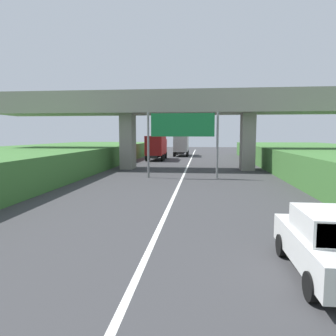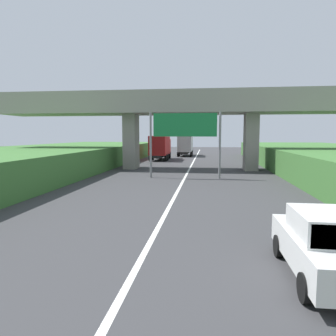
% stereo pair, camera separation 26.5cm
% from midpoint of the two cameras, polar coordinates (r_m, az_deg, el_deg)
% --- Properties ---
extents(lane_centre_stripe, '(0.20, 103.01, 0.01)m').
position_cam_midpoint_polar(lane_centre_stripe, '(24.79, 2.17, -2.19)').
color(lane_centre_stripe, white).
rests_on(lane_centre_stripe, ground).
extents(overpass_bridge, '(40.00, 4.80, 7.94)m').
position_cam_midpoint_polar(overpass_bridge, '(32.49, 3.21, 10.38)').
color(overpass_bridge, gray).
rests_on(overpass_bridge, ground).
extents(overhead_highway_sign, '(5.88, 0.18, 5.44)m').
position_cam_midpoint_polar(overhead_highway_sign, '(25.63, 2.38, 7.10)').
color(overhead_highway_sign, slate).
rests_on(overhead_highway_sign, ground).
extents(truck_yellow, '(2.44, 7.30, 3.44)m').
position_cam_midpoint_polar(truck_yellow, '(53.40, 2.36, 4.32)').
color(truck_yellow, black).
rests_on(truck_yellow, ground).
extents(truck_red, '(2.44, 7.30, 3.44)m').
position_cam_midpoint_polar(truck_red, '(44.52, -2.26, 3.97)').
color(truck_red, black).
rests_on(truck_red, ground).
extents(car_white, '(1.86, 4.10, 1.72)m').
position_cam_midpoint_polar(car_white, '(8.88, 26.81, -12.38)').
color(car_white, silver).
rests_on(car_white, ground).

